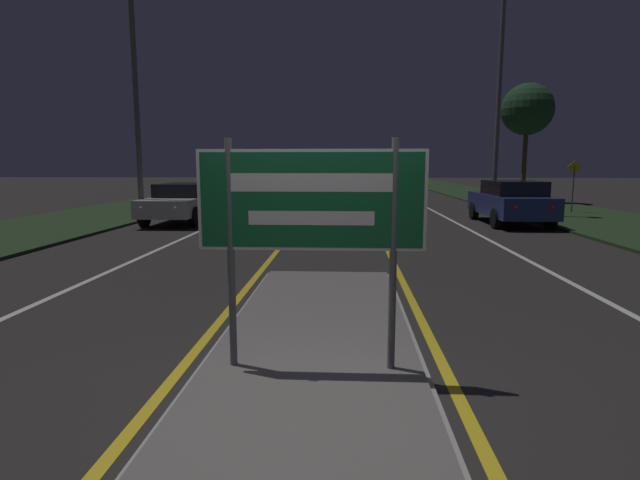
{
  "coord_description": "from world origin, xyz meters",
  "views": [
    {
      "loc": [
        0.32,
        -4.02,
        2.01
      ],
      "look_at": [
        0.0,
        2.02,
        1.1
      ],
      "focal_mm": 28.0,
      "sensor_mm": 36.0,
      "label": 1
    }
  ],
  "objects_px": {
    "car_receding_0": "(511,201)",
    "car_approaching_2": "(265,182)",
    "car_receding_1": "(386,191)",
    "streetlight_left_near": "(133,39)",
    "highway_sign": "(311,210)",
    "car_approaching_1": "(293,190)",
    "car_approaching_0": "(183,201)",
    "warning_sign": "(574,181)",
    "streetlight_right_near": "(501,61)",
    "car_receding_3": "(403,178)",
    "car_receding_2": "(373,181)"
  },
  "relations": [
    {
      "from": "car_approaching_2",
      "to": "warning_sign",
      "type": "xyz_separation_m",
      "value": [
        15.65,
        -16.82,
        0.61
      ]
    },
    {
      "from": "highway_sign",
      "to": "streetlight_right_near",
      "type": "height_order",
      "value": "streetlight_right_near"
    },
    {
      "from": "car_receding_2",
      "to": "car_approaching_1",
      "type": "distance_m",
      "value": 14.13
    },
    {
      "from": "car_approaching_2",
      "to": "car_receding_3",
      "type": "bearing_deg",
      "value": 46.13
    },
    {
      "from": "streetlight_right_near",
      "to": "car_receding_1",
      "type": "xyz_separation_m",
      "value": [
        -3.81,
        5.99,
        -5.28
      ]
    },
    {
      "from": "car_receding_1",
      "to": "car_approaching_2",
      "type": "xyz_separation_m",
      "value": [
        -8.32,
        11.83,
        0.07
      ]
    },
    {
      "from": "highway_sign",
      "to": "car_approaching_1",
      "type": "xyz_separation_m",
      "value": [
        -2.48,
        21.35,
        -0.85
      ]
    },
    {
      "from": "car_receding_3",
      "to": "car_receding_2",
      "type": "bearing_deg",
      "value": -107.36
    },
    {
      "from": "car_approaching_1",
      "to": "warning_sign",
      "type": "distance_m",
      "value": 13.04
    },
    {
      "from": "streetlight_right_near",
      "to": "car_receding_1",
      "type": "bearing_deg",
      "value": 122.45
    },
    {
      "from": "car_approaching_2",
      "to": "streetlight_right_near",
      "type": "bearing_deg",
      "value": -55.76
    },
    {
      "from": "car_receding_0",
      "to": "warning_sign",
      "type": "xyz_separation_m",
      "value": [
        3.77,
        3.86,
        0.6
      ]
    },
    {
      "from": "car_approaching_0",
      "to": "car_approaching_1",
      "type": "bearing_deg",
      "value": 70.1
    },
    {
      "from": "highway_sign",
      "to": "car_approaching_0",
      "type": "xyz_separation_m",
      "value": [
        -5.5,
        12.99,
        -0.87
      ]
    },
    {
      "from": "car_approaching_0",
      "to": "warning_sign",
      "type": "height_order",
      "value": "warning_sign"
    },
    {
      "from": "streetlight_right_near",
      "to": "car_receding_2",
      "type": "height_order",
      "value": "streetlight_right_near"
    },
    {
      "from": "car_receding_1",
      "to": "car_approaching_0",
      "type": "relative_size",
      "value": 0.97
    },
    {
      "from": "streetlight_left_near",
      "to": "car_receding_0",
      "type": "height_order",
      "value": "streetlight_left_near"
    },
    {
      "from": "car_receding_3",
      "to": "car_approaching_2",
      "type": "bearing_deg",
      "value": -133.87
    },
    {
      "from": "car_receding_1",
      "to": "streetlight_left_near",
      "type": "bearing_deg",
      "value": -130.51
    },
    {
      "from": "car_receding_2",
      "to": "warning_sign",
      "type": "relative_size",
      "value": 2.25
    },
    {
      "from": "highway_sign",
      "to": "car_receding_1",
      "type": "relative_size",
      "value": 0.47
    },
    {
      "from": "car_receding_0",
      "to": "car_approaching_2",
      "type": "height_order",
      "value": "car_receding_0"
    },
    {
      "from": "highway_sign",
      "to": "car_receding_0",
      "type": "xyz_separation_m",
      "value": [
        5.96,
        12.94,
        -0.82
      ]
    },
    {
      "from": "car_receding_3",
      "to": "car_approaching_0",
      "type": "height_order",
      "value": "car_receding_3"
    },
    {
      "from": "highway_sign",
      "to": "car_receding_2",
      "type": "relative_size",
      "value": 0.44
    },
    {
      "from": "car_approaching_1",
      "to": "streetlight_left_near",
      "type": "bearing_deg",
      "value": -111.73
    },
    {
      "from": "highway_sign",
      "to": "car_approaching_1",
      "type": "bearing_deg",
      "value": 96.61
    },
    {
      "from": "highway_sign",
      "to": "car_approaching_0",
      "type": "distance_m",
      "value": 14.13
    },
    {
      "from": "highway_sign",
      "to": "car_receding_3",
      "type": "relative_size",
      "value": 0.53
    },
    {
      "from": "warning_sign",
      "to": "streetlight_right_near",
      "type": "bearing_deg",
      "value": -164.16
    },
    {
      "from": "car_receding_2",
      "to": "car_receding_1",
      "type": "bearing_deg",
      "value": -89.81
    },
    {
      "from": "streetlight_left_near",
      "to": "car_receding_2",
      "type": "xyz_separation_m",
      "value": [
        8.77,
        23.14,
        -5.16
      ]
    },
    {
      "from": "streetlight_right_near",
      "to": "warning_sign",
      "type": "xyz_separation_m",
      "value": [
        3.52,
        1.0,
        -4.61
      ]
    },
    {
      "from": "streetlight_right_near",
      "to": "car_receding_3",
      "type": "height_order",
      "value": "streetlight_right_near"
    },
    {
      "from": "highway_sign",
      "to": "car_receding_0",
      "type": "relative_size",
      "value": 0.47
    },
    {
      "from": "highway_sign",
      "to": "warning_sign",
      "type": "height_order",
      "value": "highway_sign"
    },
    {
      "from": "car_receding_0",
      "to": "car_approaching_0",
      "type": "xyz_separation_m",
      "value": [
        -11.47,
        0.05,
        -0.05
      ]
    },
    {
      "from": "car_receding_3",
      "to": "car_approaching_0",
      "type": "xyz_separation_m",
      "value": [
        -11.39,
        -32.92,
        -0.03
      ]
    },
    {
      "from": "car_approaching_0",
      "to": "warning_sign",
      "type": "relative_size",
      "value": 2.19
    },
    {
      "from": "car_receding_0",
      "to": "car_approaching_1",
      "type": "height_order",
      "value": "car_receding_0"
    },
    {
      "from": "streetlight_left_near",
      "to": "streetlight_right_near",
      "type": "height_order",
      "value": "streetlight_left_near"
    },
    {
      "from": "car_receding_1",
      "to": "car_receding_2",
      "type": "bearing_deg",
      "value": 90.19
    },
    {
      "from": "car_receding_1",
      "to": "car_receding_0",
      "type": "bearing_deg",
      "value": -68.11
    },
    {
      "from": "car_receding_1",
      "to": "car_receding_3",
      "type": "xyz_separation_m",
      "value": [
        3.48,
        24.11,
        0.06
      ]
    },
    {
      "from": "car_approaching_1",
      "to": "warning_sign",
      "type": "bearing_deg",
      "value": -20.42
    },
    {
      "from": "streetlight_left_near",
      "to": "car_approaching_2",
      "type": "relative_size",
      "value": 2.04
    },
    {
      "from": "streetlight_right_near",
      "to": "car_receding_0",
      "type": "relative_size",
      "value": 2.04
    },
    {
      "from": "car_receding_2",
      "to": "car_approaching_2",
      "type": "xyz_separation_m",
      "value": [
        -8.28,
        -1.0,
        -0.0
      ]
    },
    {
      "from": "streetlight_left_near",
      "to": "car_approaching_1",
      "type": "bearing_deg",
      "value": 68.27
    }
  ]
}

